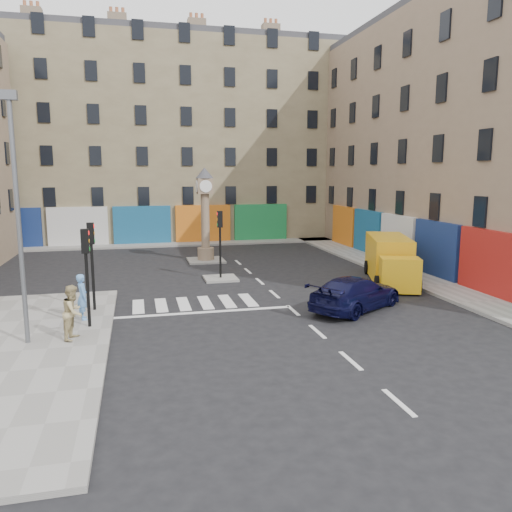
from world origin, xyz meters
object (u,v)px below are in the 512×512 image
object	(u,v)px
traffic_light_left_near	(86,262)
traffic_light_left_far	(92,252)
lamp_post	(17,206)
pedestrian_blue	(83,297)
pedestrian_tan	(73,312)
clock_pillar	(205,208)
yellow_van	(390,260)
navy_sedan	(356,293)
traffic_light_island	(220,233)

from	to	relation	value
traffic_light_left_near	traffic_light_left_far	xyz separation A→B (m)	(0.00, 2.40, 0.00)
traffic_light_left_near	lamp_post	distance (m)	3.21
pedestrian_blue	pedestrian_tan	size ratio (longest dim) A/B	0.95
traffic_light_left_near	pedestrian_blue	xyz separation A→B (m)	(-0.31, 1.04, -1.56)
traffic_light_left_near	clock_pillar	world-z (taller)	clock_pillar
yellow_van	pedestrian_blue	bearing A→B (deg)	-145.60
yellow_van	pedestrian_tan	distance (m)	17.02
lamp_post	pedestrian_blue	xyz separation A→B (m)	(1.59, 2.44, -3.73)
traffic_light_left_far	yellow_van	bearing A→B (deg)	10.73
yellow_van	clock_pillar	bearing A→B (deg)	155.71
traffic_light_left_far	pedestrian_tan	size ratio (longest dim) A/B	1.93
traffic_light_left_far	navy_sedan	world-z (taller)	traffic_light_left_far
traffic_light_left_far	pedestrian_blue	size ratio (longest dim) A/B	2.03
traffic_light_left_far	pedestrian_blue	bearing A→B (deg)	-103.03
pedestrian_blue	pedestrian_tan	bearing A→B (deg)	165.65
traffic_light_island	clock_pillar	world-z (taller)	clock_pillar
lamp_post	navy_sedan	size ratio (longest dim) A/B	1.65
yellow_van	pedestrian_blue	world-z (taller)	yellow_van
pedestrian_blue	lamp_post	bearing A→B (deg)	134.34
clock_pillar	pedestrian_blue	xyz separation A→B (m)	(-6.61, -12.75, -2.49)
clock_pillar	pedestrian_tan	world-z (taller)	clock_pillar
clock_pillar	pedestrian_blue	distance (m)	14.58
traffic_light_left_near	pedestrian_blue	bearing A→B (deg)	106.77
traffic_light_left_near	pedestrian_blue	world-z (taller)	traffic_light_left_near
lamp_post	clock_pillar	xyz separation A→B (m)	(8.20, 15.20, -1.24)
clock_pillar	traffic_light_left_near	bearing A→B (deg)	-114.55
lamp_post	pedestrian_blue	world-z (taller)	lamp_post
traffic_light_left_near	navy_sedan	world-z (taller)	traffic_light_left_near
clock_pillar	navy_sedan	xyz separation A→B (m)	(4.68, -13.47, -2.82)
traffic_light_island	pedestrian_tan	xyz separation A→B (m)	(-6.68, -9.16, -1.48)
traffic_light_left_near	pedestrian_tan	bearing A→B (deg)	-105.84
traffic_light_left_near	clock_pillar	bearing A→B (deg)	65.45
traffic_light_left_near	traffic_light_left_far	world-z (taller)	same
clock_pillar	pedestrian_blue	size ratio (longest dim) A/B	3.35
traffic_light_left_near	yellow_van	world-z (taller)	traffic_light_left_near
traffic_light_left_far	yellow_van	xyz separation A→B (m)	(15.28, 2.89, -1.44)
traffic_light_left_far	yellow_van	world-z (taller)	traffic_light_left_far
lamp_post	pedestrian_blue	size ratio (longest dim) A/B	4.55
pedestrian_tan	traffic_light_left_near	bearing A→B (deg)	0.03
clock_pillar	lamp_post	bearing A→B (deg)	-118.35
traffic_light_left_far	traffic_light_island	distance (m)	8.30
navy_sedan	traffic_light_island	bearing A→B (deg)	-1.21
pedestrian_blue	traffic_light_island	bearing A→B (deg)	-57.05
traffic_light_island	pedestrian_blue	xyz separation A→B (m)	(-6.61, -6.76, -1.53)
traffic_light_left_near	traffic_light_left_far	bearing A→B (deg)	90.00
traffic_light_left_far	navy_sedan	xyz separation A→B (m)	(10.98, -2.08, -1.89)
yellow_van	pedestrian_blue	size ratio (longest dim) A/B	3.74
clock_pillar	traffic_light_left_far	bearing A→B (deg)	-118.94
clock_pillar	yellow_van	xyz separation A→B (m)	(8.98, -8.50, -2.37)
clock_pillar	navy_sedan	bearing A→B (deg)	-70.85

